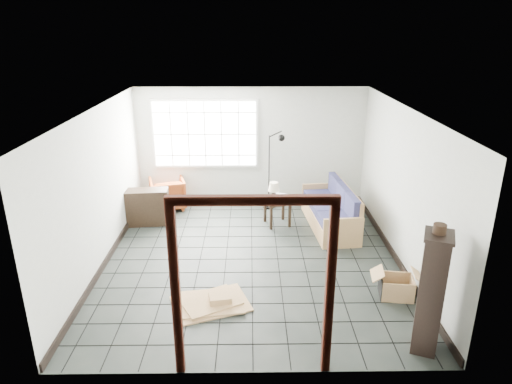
{
  "coord_description": "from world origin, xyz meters",
  "views": [
    {
      "loc": [
        -0.02,
        -7.03,
        3.83
      ],
      "look_at": [
        0.08,
        0.3,
        1.13
      ],
      "focal_mm": 32.0,
      "sensor_mm": 36.0,
      "label": 1
    }
  ],
  "objects_px": {
    "side_table": "(277,204)",
    "tall_shelf": "(431,292)",
    "armchair": "(167,192)",
    "futon_sofa": "(333,212)"
  },
  "relations": [
    {
      "from": "armchair",
      "to": "side_table",
      "type": "bearing_deg",
      "value": 143.05
    },
    {
      "from": "side_table",
      "to": "tall_shelf",
      "type": "relative_size",
      "value": 0.38
    },
    {
      "from": "side_table",
      "to": "tall_shelf",
      "type": "bearing_deg",
      "value": -66.8
    },
    {
      "from": "armchair",
      "to": "futon_sofa",
      "type": "bearing_deg",
      "value": 147.52
    },
    {
      "from": "tall_shelf",
      "to": "futon_sofa",
      "type": "bearing_deg",
      "value": 120.54
    },
    {
      "from": "side_table",
      "to": "tall_shelf",
      "type": "distance_m",
      "value": 4.15
    },
    {
      "from": "futon_sofa",
      "to": "armchair",
      "type": "height_order",
      "value": "futon_sofa"
    },
    {
      "from": "armchair",
      "to": "tall_shelf",
      "type": "bearing_deg",
      "value": 114.64
    },
    {
      "from": "futon_sofa",
      "to": "tall_shelf",
      "type": "height_order",
      "value": "tall_shelf"
    },
    {
      "from": "futon_sofa",
      "to": "side_table",
      "type": "height_order",
      "value": "futon_sofa"
    }
  ]
}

